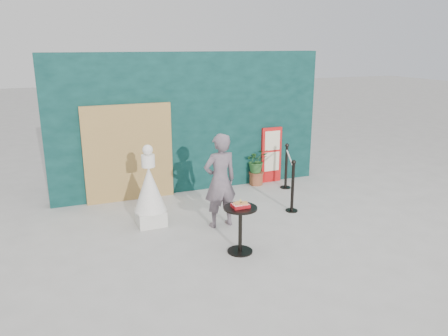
{
  "coord_description": "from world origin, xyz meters",
  "views": [
    {
      "loc": [
        -2.82,
        -5.81,
        3.16
      ],
      "look_at": [
        0.0,
        1.2,
        1.0
      ],
      "focal_mm": 35.0,
      "sensor_mm": 36.0,
      "label": 1
    }
  ],
  "objects": [
    {
      "name": "back_wall",
      "position": [
        0.0,
        3.15,
        1.5
      ],
      "size": [
        6.0,
        0.3,
        3.0
      ],
      "primitive_type": "cube",
      "color": "black",
      "rests_on": "ground"
    },
    {
      "name": "ground",
      "position": [
        0.0,
        0.0,
        0.0
      ],
      "size": [
        60.0,
        60.0,
        0.0
      ],
      "primitive_type": "plane",
      "color": "#ADAAA5",
      "rests_on": "ground"
    },
    {
      "name": "statue",
      "position": [
        -1.31,
        1.5,
        0.6
      ],
      "size": [
        0.58,
        0.58,
        1.48
      ],
      "color": "silver",
      "rests_on": "ground"
    },
    {
      "name": "woman",
      "position": [
        -0.17,
        0.97,
        0.85
      ],
      "size": [
        0.65,
        0.46,
        1.69
      ],
      "primitive_type": "imported",
      "rotation": [
        0.0,
        0.0,
        3.24
      ],
      "color": "slate",
      "rests_on": "ground"
    },
    {
      "name": "bamboo_fence",
      "position": [
        -1.4,
        2.94,
        1.0
      ],
      "size": [
        1.8,
        0.08,
        2.0
      ],
      "primitive_type": "cube",
      "color": "tan",
      "rests_on": "ground"
    },
    {
      "name": "planter",
      "position": [
        1.48,
        2.88,
        0.5
      ],
      "size": [
        0.5,
        0.44,
        0.86
      ],
      "color": "brown",
      "rests_on": "ground"
    },
    {
      "name": "stanchion_barrier",
      "position": [
        1.69,
        1.76,
        0.49
      ],
      "size": [
        0.84,
        1.54,
        1.03
      ],
      "color": "black",
      "rests_on": "ground"
    },
    {
      "name": "menu_board",
      "position": [
        1.9,
        2.95,
        0.65
      ],
      "size": [
        0.5,
        0.07,
        1.3
      ],
      "color": "red",
      "rests_on": "ground"
    },
    {
      "name": "food_basket",
      "position": [
        -0.25,
        -0.1,
        0.79
      ],
      "size": [
        0.26,
        0.19,
        0.11
      ],
      "color": "#AB1218",
      "rests_on": "cafe_table"
    },
    {
      "name": "cafe_table",
      "position": [
        -0.25,
        -0.11,
        0.5
      ],
      "size": [
        0.52,
        0.52,
        0.75
      ],
      "color": "black",
      "rests_on": "ground"
    }
  ]
}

